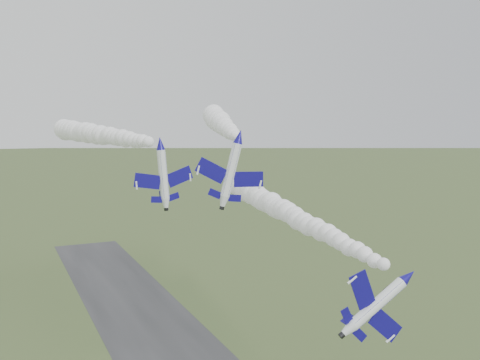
% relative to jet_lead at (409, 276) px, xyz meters
% --- Properties ---
extents(jet_lead, '(6.42, 12.92, 8.79)m').
position_rel_jet_lead_xyz_m(jet_lead, '(0.00, 0.00, 0.00)').
color(jet_lead, white).
extents(smoke_trail_jet_lead, '(13.78, 74.36, 5.58)m').
position_rel_jet_lead_xyz_m(smoke_trail_jet_lead, '(4.98, 39.72, 1.80)').
color(smoke_trail_jet_lead, white).
extents(jet_pair_left, '(9.59, 11.44, 2.85)m').
position_rel_jet_lead_xyz_m(jet_pair_left, '(-24.17, 27.50, 16.33)').
color(jet_pair_left, white).
extents(smoke_trail_jet_pair_left, '(11.81, 61.22, 4.99)m').
position_rel_jet_lead_xyz_m(smoke_trail_jet_pair_left, '(-27.86, 60.40, 17.00)').
color(smoke_trail_jet_pair_left, white).
extents(jet_pair_right, '(11.05, 13.19, 4.01)m').
position_rel_jet_lead_xyz_m(jet_pair_right, '(-10.91, 27.69, 17.18)').
color(jet_pair_right, white).
extents(smoke_trail_jet_pair_right, '(26.18, 66.41, 5.86)m').
position_rel_jet_lead_xyz_m(smoke_trail_jet_pair_right, '(0.78, 62.75, 19.19)').
color(smoke_trail_jet_pair_right, white).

